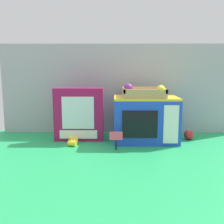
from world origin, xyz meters
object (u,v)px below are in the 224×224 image
(price_sign, at_px, (116,138))
(loose_toy_apple, at_px, (189,135))
(cookie_set_box, at_px, (79,115))
(food_groups_crate, at_px, (144,93))
(toy_microwave, at_px, (145,119))
(loose_toy_banana, at_px, (73,141))

(price_sign, height_order, loose_toy_apple, price_sign)
(cookie_set_box, relative_size, loose_toy_apple, 5.43)
(food_groups_crate, xyz_separation_m, loose_toy_apple, (0.28, 0.04, -0.26))
(toy_microwave, distance_m, loose_toy_banana, 0.44)
(toy_microwave, distance_m, food_groups_crate, 0.16)
(price_sign, distance_m, loose_toy_banana, 0.27)
(toy_microwave, xyz_separation_m, loose_toy_apple, (0.27, 0.03, -0.10))
(cookie_set_box, relative_size, loose_toy_banana, 2.39)
(food_groups_crate, height_order, loose_toy_banana, food_groups_crate)
(price_sign, xyz_separation_m, loose_toy_apple, (0.44, 0.21, -0.04))
(cookie_set_box, bearing_deg, loose_toy_apple, 1.68)
(food_groups_crate, distance_m, price_sign, 0.32)
(loose_toy_apple, bearing_deg, food_groups_crate, -171.61)
(food_groups_crate, relative_size, cookie_set_box, 0.77)
(toy_microwave, distance_m, cookie_set_box, 0.40)
(toy_microwave, bearing_deg, price_sign, -133.54)
(toy_microwave, height_order, cookie_set_box, cookie_set_box)
(food_groups_crate, bearing_deg, loose_toy_banana, -171.86)
(cookie_set_box, xyz_separation_m, price_sign, (0.22, -0.19, -0.09))
(loose_toy_apple, bearing_deg, price_sign, -154.68)
(toy_microwave, xyz_separation_m, food_groups_crate, (-0.01, -0.02, 0.16))
(food_groups_crate, xyz_separation_m, cookie_set_box, (-0.38, 0.02, -0.13))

